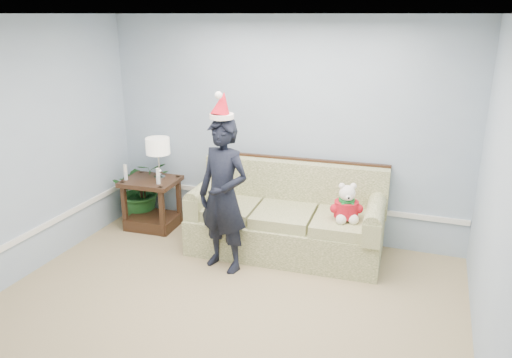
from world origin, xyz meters
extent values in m
cube|color=tan|center=(0.00, 0.00, -0.01)|extent=(4.50, 5.00, 0.02)
cube|color=white|center=(0.00, 0.00, 2.71)|extent=(4.50, 5.00, 0.02)
cube|color=#9FB7CB|center=(0.00, 2.51, 1.35)|extent=(4.50, 0.02, 2.70)
cube|color=#9FB7CB|center=(2.26, 0.00, 1.35)|extent=(0.02, 5.00, 2.70)
cube|color=white|center=(0.00, 2.48, 0.45)|extent=(4.48, 0.03, 0.06)
cube|color=#55622E|center=(0.22, 1.97, 0.21)|extent=(2.27, 1.06, 0.42)
cube|color=#55622E|center=(-0.47, 1.92, 0.49)|extent=(0.69, 0.79, 0.13)
cube|color=#55622E|center=(0.22, 1.92, 0.49)|extent=(0.69, 0.79, 0.13)
cube|color=#55622E|center=(0.90, 1.92, 0.49)|extent=(0.69, 0.79, 0.13)
cube|color=#55622E|center=(0.22, 2.33, 0.72)|extent=(2.23, 0.32, 0.59)
cube|color=black|center=(0.22, 2.41, 1.02)|extent=(2.22, 0.17, 0.05)
cube|color=#55622E|center=(-0.80, 1.97, 0.55)|extent=(0.24, 0.96, 0.25)
cube|color=#55622E|center=(1.23, 1.97, 0.55)|extent=(0.24, 0.96, 0.25)
cube|color=#3E2816|center=(-1.64, 2.07, 0.64)|extent=(0.72, 0.61, 0.06)
cube|color=#3E2816|center=(-1.64, 2.07, 0.08)|extent=(0.65, 0.54, 0.15)
cube|color=#3E2816|center=(-1.92, 1.85, 0.33)|extent=(0.06, 0.06, 0.66)
cube|color=#3E2816|center=(-1.36, 1.85, 0.33)|extent=(0.06, 0.06, 0.66)
cube|color=#3E2816|center=(-1.92, 2.29, 0.33)|extent=(0.06, 0.06, 0.66)
cube|color=#3E2816|center=(-1.36, 2.29, 0.33)|extent=(0.06, 0.06, 0.66)
cylinder|color=silver|center=(-1.55, 2.14, 0.68)|extent=(0.14, 0.14, 0.03)
sphere|color=silver|center=(-1.55, 2.14, 0.76)|extent=(0.09, 0.09, 0.09)
cylinder|color=silver|center=(-1.55, 2.14, 0.89)|extent=(0.02, 0.02, 0.30)
cylinder|color=silver|center=(-1.55, 2.14, 1.10)|extent=(0.30, 0.30, 0.21)
cylinder|color=silver|center=(-1.93, 1.94, 0.72)|extent=(0.05, 0.05, 0.11)
cylinder|color=white|center=(-1.93, 1.94, 0.82)|extent=(0.04, 0.04, 0.09)
cylinder|color=silver|center=(-1.45, 1.94, 0.72)|extent=(0.05, 0.05, 0.11)
cylinder|color=white|center=(-1.45, 1.94, 0.82)|extent=(0.04, 0.04, 0.09)
imported|color=#1F5523|center=(-1.94, 2.28, 0.42)|extent=(1.00, 0.99, 0.84)
imported|color=black|center=(-0.31, 1.37, 0.85)|extent=(0.70, 0.55, 1.69)
cylinder|color=white|center=(-0.31, 1.37, 1.71)|extent=(0.31, 0.31, 0.05)
cone|color=red|center=(-0.31, 1.39, 1.83)|extent=(0.27, 0.32, 0.29)
sphere|color=white|center=(-0.31, 1.31, 1.93)|extent=(0.08, 0.08, 0.08)
sphere|color=white|center=(0.93, 1.88, 0.67)|extent=(0.25, 0.25, 0.25)
cylinder|color=red|center=(0.93, 1.88, 0.67)|extent=(0.34, 0.34, 0.18)
cylinder|color=#116F29|center=(0.93, 1.88, 0.77)|extent=(0.22, 0.22, 0.03)
sphere|color=white|center=(0.86, 1.77, 0.60)|extent=(0.11, 0.11, 0.11)
sphere|color=white|center=(1.00, 1.77, 0.60)|extent=(0.11, 0.11, 0.11)
sphere|color=white|center=(0.93, 1.87, 0.86)|extent=(0.18, 0.18, 0.18)
sphere|color=black|center=(0.93, 1.76, 0.85)|extent=(0.02, 0.02, 0.02)
sphere|color=white|center=(0.87, 1.88, 0.94)|extent=(0.07, 0.07, 0.07)
sphere|color=white|center=(0.99, 1.88, 0.94)|extent=(0.07, 0.07, 0.07)
camera|label=1|loc=(1.73, -3.21, 2.70)|focal=35.00mm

